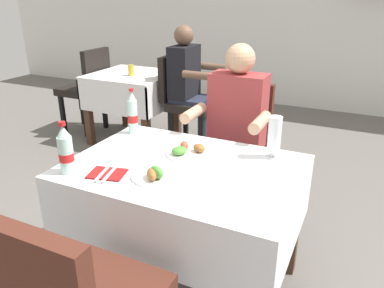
% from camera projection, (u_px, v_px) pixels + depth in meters
% --- Properties ---
extents(main_dining_table, '(1.16, 0.83, 0.74)m').
position_uv_depth(main_dining_table, '(184.00, 195.00, 1.95)').
color(main_dining_table, white).
rests_on(main_dining_table, ground).
extents(chair_far_diner_seat, '(0.44, 0.50, 0.97)m').
position_uv_depth(chair_far_diner_seat, '(235.00, 145.00, 2.63)').
color(chair_far_diner_seat, '#4C2319').
rests_on(chair_far_diner_seat, ground).
extents(seated_diner_far, '(0.50, 0.46, 1.26)m').
position_uv_depth(seated_diner_far, '(234.00, 129.00, 2.47)').
color(seated_diner_far, '#282D42').
rests_on(seated_diner_far, ground).
extents(plate_near_camera, '(0.26, 0.26, 0.07)m').
position_uv_depth(plate_near_camera, '(157.00, 174.00, 1.76)').
color(plate_near_camera, white).
rests_on(plate_near_camera, main_dining_table).
extents(plate_far_diner, '(0.24, 0.24, 0.06)m').
position_uv_depth(plate_far_diner, '(187.00, 151.00, 2.01)').
color(plate_far_diner, white).
rests_on(plate_far_diner, main_dining_table).
extents(beer_glass_left, '(0.07, 0.07, 0.23)m').
position_uv_depth(beer_glass_left, '(274.00, 137.00, 1.93)').
color(beer_glass_left, white).
rests_on(beer_glass_left, main_dining_table).
extents(cola_bottle_primary, '(0.07, 0.07, 0.26)m').
position_uv_depth(cola_bottle_primary, '(66.00, 151.00, 1.77)').
color(cola_bottle_primary, silver).
rests_on(cola_bottle_primary, main_dining_table).
extents(cola_bottle_secondary, '(0.06, 0.06, 0.28)m').
position_uv_depth(cola_bottle_secondary, '(133.00, 114.00, 2.27)').
color(cola_bottle_secondary, silver).
rests_on(cola_bottle_secondary, main_dining_table).
extents(napkin_cutlery_set, '(0.20, 0.20, 0.01)m').
position_uv_depth(napkin_cutlery_set, '(107.00, 173.00, 1.79)').
color(napkin_cutlery_set, maroon).
rests_on(napkin_cutlery_set, main_dining_table).
extents(background_dining_table, '(0.83, 0.79, 0.74)m').
position_uv_depth(background_dining_table, '(133.00, 92.00, 4.04)').
color(background_dining_table, white).
rests_on(background_dining_table, ground).
extents(background_chair_left, '(0.50, 0.44, 0.97)m').
position_uv_depth(background_chair_left, '(87.00, 85.00, 4.28)').
color(background_chair_left, black).
rests_on(background_chair_left, ground).
extents(background_chair_right, '(0.50, 0.44, 0.97)m').
position_uv_depth(background_chair_right, '(185.00, 98.00, 3.79)').
color(background_chair_right, black).
rests_on(background_chair_right, ground).
extents(background_patron, '(0.46, 0.50, 1.26)m').
position_uv_depth(background_patron, '(189.00, 83.00, 3.71)').
color(background_patron, '#282D42').
rests_on(background_patron, ground).
extents(background_table_tumbler, '(0.06, 0.06, 0.11)m').
position_uv_depth(background_table_tumbler, '(131.00, 70.00, 3.86)').
color(background_table_tumbler, gold).
rests_on(background_table_tumbler, background_dining_table).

